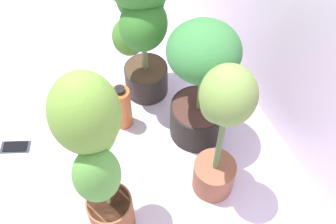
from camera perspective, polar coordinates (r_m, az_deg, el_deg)
The scene contains 7 objects.
ground_plane at distance 2.02m, azimuth -8.52°, elevation -7.00°, with size 8.00×8.00×0.00m, color silver.
potted_plant_front_right at distance 1.38m, azimuth -9.91°, elevation -5.77°, with size 0.37×0.30×0.94m.
potted_plant_back_center at distance 1.80m, azimuth 4.63°, elevation 4.84°, with size 0.43×0.43×0.68m.
potted_plant_back_right at distance 1.58m, azimuth 7.31°, elevation -2.02°, with size 0.32×0.28×0.77m.
potted_plant_back_left at distance 1.88m, azimuth -3.76°, elevation 13.85°, with size 0.47×0.35×0.87m.
cell_phone at distance 2.17m, azimuth -20.33°, elevation -4.52°, with size 0.12×0.16×0.01m.
nutrient_bottle at distance 2.03m, azimuth -6.35°, elevation 0.65°, with size 0.09×0.09×0.27m.
Camera 1 is at (1.03, -0.12, 1.73)m, focal length 44.18 mm.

